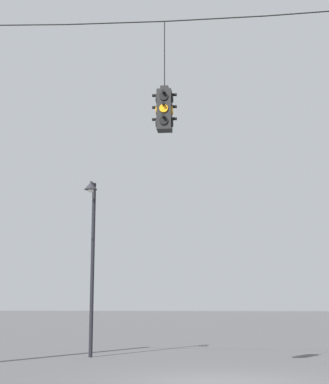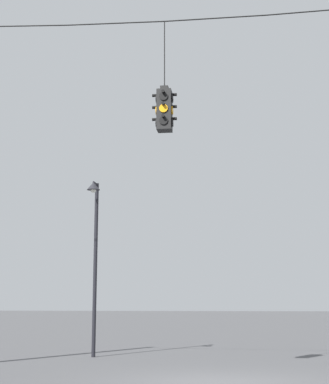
# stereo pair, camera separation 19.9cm
# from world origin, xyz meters

# --- Properties ---
(ground_plane) EXTENTS (200.00, 200.00, 0.00)m
(ground_plane) POSITION_xyz_m (0.00, 0.00, 0.00)
(ground_plane) COLOR #4C4C4F
(span_wire) EXTENTS (16.99, 0.03, 0.36)m
(span_wire) POSITION_xyz_m (-0.00, 0.25, 8.44)
(span_wire) COLOR black
(traffic_light_near_left_pole) EXTENTS (0.58, 0.58, 2.74)m
(traffic_light_near_left_pole) POSITION_xyz_m (-1.21, 0.25, 6.11)
(traffic_light_near_left_pole) COLOR black
(street_lamp) EXTENTS (0.42, 0.73, 5.49)m
(street_lamp) POSITION_xyz_m (-4.12, 5.39, 3.76)
(street_lamp) COLOR black
(street_lamp) RESTS_ON ground_plane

